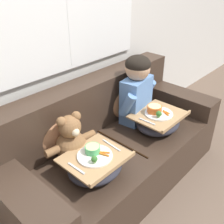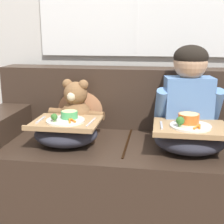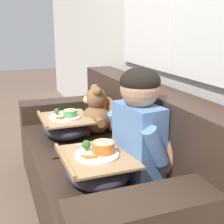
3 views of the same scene
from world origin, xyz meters
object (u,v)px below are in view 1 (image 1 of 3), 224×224
at_px(couch, 110,148).
at_px(teddy_bear, 71,141).
at_px(lap_tray_child, 158,121).
at_px(throw_pillow_behind_child, 124,96).
at_px(child_figure, 137,86).
at_px(lap_tray_teddy, 95,164).
at_px(throw_pillow_behind_teddy, 58,129).

relative_size(couch, teddy_bear, 4.81).
bearing_deg(teddy_bear, lap_tray_child, -17.67).
xyz_separation_m(couch, teddy_bear, (-0.36, 0.03, 0.26)).
distance_m(throw_pillow_behind_child, lap_tray_child, 0.39).
relative_size(child_figure, lap_tray_teddy, 1.48).
distance_m(throw_pillow_behind_teddy, lap_tray_child, 0.82).
bearing_deg(throw_pillow_behind_teddy, couch, -25.15).
bearing_deg(couch, throw_pillow_behind_teddy, 154.85).
height_order(throw_pillow_behind_teddy, lap_tray_child, throw_pillow_behind_teddy).
height_order(child_figure, lap_tray_teddy, child_figure).
distance_m(teddy_bear, lap_tray_child, 0.77).
xyz_separation_m(child_figure, teddy_bear, (-0.73, -0.00, -0.17)).
bearing_deg(child_figure, teddy_bear, -179.69).
xyz_separation_m(throw_pillow_behind_teddy, lap_tray_child, (0.73, -0.38, -0.10)).
relative_size(couch, lap_tray_teddy, 4.75).
height_order(teddy_bear, lap_tray_child, teddy_bear).
bearing_deg(throw_pillow_behind_teddy, lap_tray_teddy, -89.97).
height_order(child_figure, lap_tray_child, child_figure).
bearing_deg(lap_tray_child, throw_pillow_behind_child, 89.89).
bearing_deg(throw_pillow_behind_teddy, child_figure, -10.86).
distance_m(lap_tray_child, lap_tray_teddy, 0.73).
relative_size(throw_pillow_behind_child, teddy_bear, 1.03).
distance_m(couch, throw_pillow_behind_teddy, 0.50).
xyz_separation_m(lap_tray_child, lap_tray_teddy, (-0.73, -0.00, -0.00)).
relative_size(teddy_bear, lap_tray_teddy, 0.99).
bearing_deg(throw_pillow_behind_child, teddy_bear, -168.85).
bearing_deg(child_figure, lap_tray_teddy, -162.00).
bearing_deg(lap_tray_child, couch, 150.60).
relative_size(child_figure, lap_tray_child, 1.43).
height_order(throw_pillow_behind_teddy, lap_tray_teddy, throw_pillow_behind_teddy).
bearing_deg(throw_pillow_behind_teddy, lap_tray_child, -27.31).
bearing_deg(couch, teddy_bear, 175.74).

